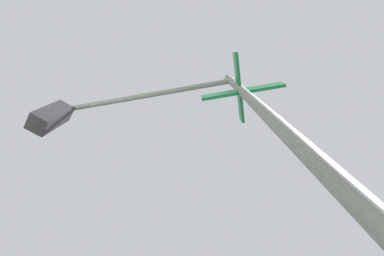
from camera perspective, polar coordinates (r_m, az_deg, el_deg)
The scene contains 1 object.
traffic_signal_near at distance 3.00m, azimuth -13.50°, elevation 3.57°, with size 2.60×2.81×5.44m.
Camera 1 is at (-7.33, -5.89, 1.08)m, focal length 21.31 mm.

